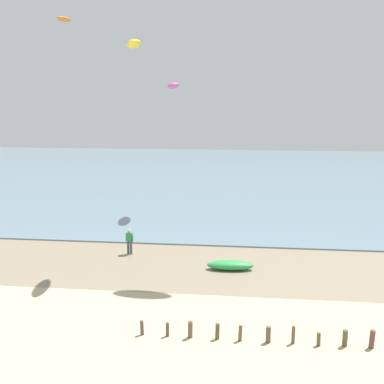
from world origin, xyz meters
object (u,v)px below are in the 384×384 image
object	(u,v)px
person_nearest_camera	(129,241)
kite_aloft_5	(134,44)
kite_aloft_1	(173,85)
kite_aloft_3	(64,19)
grounded_kite	(230,265)

from	to	relation	value
person_nearest_camera	kite_aloft_5	bearing A→B (deg)	-60.18
kite_aloft_1	kite_aloft_3	xyz separation A→B (m)	(-13.03, 8.77, 7.18)
grounded_kite	person_nearest_camera	bearing A→B (deg)	-22.08
grounded_kite	kite_aloft_5	distance (m)	14.31
grounded_kite	kite_aloft_5	world-z (taller)	kite_aloft_5
person_nearest_camera	grounded_kite	xyz separation A→B (m)	(6.80, -2.32, -0.63)
kite_aloft_3	kite_aloft_5	xyz separation A→B (m)	(12.95, -23.13, -5.28)
grounded_kite	kite_aloft_1	distance (m)	19.55
grounded_kite	kite_aloft_3	size ratio (longest dim) A/B	1.13
person_nearest_camera	kite_aloft_1	world-z (taller)	kite_aloft_1
person_nearest_camera	kite_aloft_5	world-z (taller)	kite_aloft_5
grounded_kite	kite_aloft_3	world-z (taller)	kite_aloft_3
grounded_kite	kite_aloft_3	distance (m)	35.41
kite_aloft_1	kite_aloft_5	world-z (taller)	kite_aloft_5
grounded_kite	kite_aloft_5	xyz separation A→B (m)	(-5.84, 0.64, 13.05)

